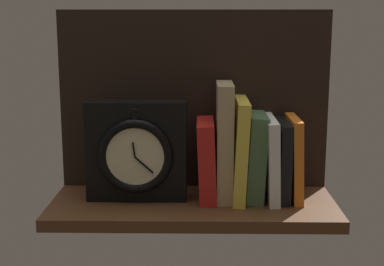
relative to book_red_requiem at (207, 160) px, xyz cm
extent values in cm
cube|color=#4C2D19|center=(-2.91, -3.01, -9.79)|extent=(61.27, 24.78, 2.50)
cube|color=black|center=(-2.91, 8.78, 11.79)|extent=(61.27, 1.20, 40.64)
cube|color=red|center=(0.00, 0.00, 0.00)|extent=(4.32, 14.38, 17.21)
cube|color=tan|center=(3.83, 0.00, 4.09)|extent=(3.56, 12.96, 25.26)
cube|color=gold|center=(7.14, 0.00, 2.33)|extent=(3.46, 16.35, 21.82)
cube|color=#476B44|center=(10.60, 0.00, 0.75)|extent=(4.62, 12.35, 18.73)
cube|color=silver|center=(13.90, 0.00, 0.34)|extent=(2.85, 16.05, 17.83)
cube|color=black|center=(16.51, 0.00, -0.02)|extent=(2.59, 13.61, 17.06)
cube|color=orange|center=(19.01, 0.00, 0.42)|extent=(2.68, 13.71, 17.97)
cube|color=black|center=(-15.08, -0.98, 2.23)|extent=(21.53, 6.12, 21.53)
torus|color=black|center=(-15.08, -4.44, 1.73)|extent=(16.09, 1.98, 16.09)
cylinder|color=beige|center=(-15.08, -4.44, 1.73)|extent=(12.99, 0.60, 12.99)
cube|color=black|center=(-15.28, -4.94, 3.30)|extent=(0.70, 0.30, 3.19)
cube|color=black|center=(-13.19, -4.94, 0.02)|extent=(3.97, 0.30, 3.63)
torus|color=black|center=(-15.08, -4.04, 10.77)|extent=(2.44, 0.44, 2.44)
camera|label=1|loc=(-1.19, -120.66, 30.82)|focal=53.42mm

